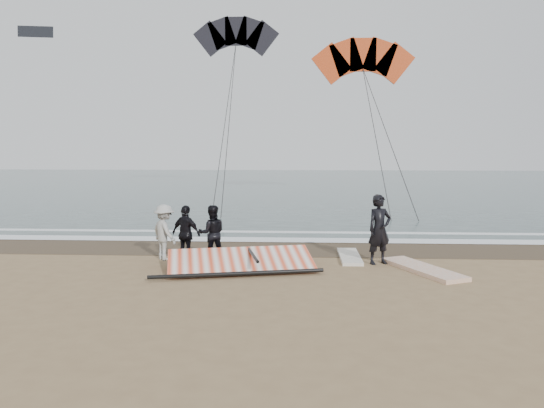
{
  "coord_description": "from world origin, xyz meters",
  "views": [
    {
      "loc": [
        -0.53,
        -12.32,
        3.28
      ],
      "look_at": [
        -1.36,
        3.0,
        1.6
      ],
      "focal_mm": 35.0,
      "sensor_mm": 36.0,
      "label": 1
    }
  ],
  "objects": [
    {
      "name": "board_white",
      "position": [
        2.7,
        1.58,
        0.06
      ],
      "size": [
        1.88,
        2.84,
        0.11
      ],
      "primitive_type": "cube",
      "rotation": [
        0.0,
        0.0,
        0.44
      ],
      "color": "silver",
      "rests_on": "ground"
    },
    {
      "name": "sail_rig",
      "position": [
        -2.16,
        1.49,
        0.19
      ],
      "size": [
        4.32,
        2.53,
        0.5
      ],
      "color": "black",
      "rests_on": "ground"
    },
    {
      "name": "ground",
      "position": [
        0.0,
        0.0,
        0.0
      ],
      "size": [
        120.0,
        120.0,
        0.0
      ],
      "primitive_type": "plane",
      "color": "#8C704C",
      "rests_on": "ground"
    },
    {
      "name": "wet_sand",
      "position": [
        0.0,
        4.5,
        0.01
      ],
      "size": [
        120.0,
        2.8,
        0.01
      ],
      "primitive_type": "cube",
      "color": "#4C3D2B",
      "rests_on": "ground"
    },
    {
      "name": "foam_far",
      "position": [
        0.0,
        7.6,
        0.03
      ],
      "size": [
        120.0,
        0.45,
        0.01
      ],
      "primitive_type": "cube",
      "color": "white",
      "rests_on": "sea"
    },
    {
      "name": "kite_dark",
      "position": [
        -5.2,
        26.27,
        10.87
      ],
      "size": [
        6.73,
        7.67,
        18.47
      ],
      "color": "black",
      "rests_on": "ground"
    },
    {
      "name": "sea",
      "position": [
        0.0,
        33.0,
        0.01
      ],
      "size": [
        120.0,
        54.0,
        0.02
      ],
      "primitive_type": "cube",
      "color": "#233838",
      "rests_on": "ground"
    },
    {
      "name": "man_main",
      "position": [
        1.66,
        2.37,
        0.97
      ],
      "size": [
        0.84,
        0.72,
        1.95
      ],
      "primitive_type": "imported",
      "rotation": [
        0.0,
        0.0,
        0.44
      ],
      "color": "black",
      "rests_on": "ground"
    },
    {
      "name": "board_cream",
      "position": [
        0.92,
        3.11,
        0.05
      ],
      "size": [
        0.59,
        2.19,
        0.09
      ],
      "primitive_type": "cube",
      "rotation": [
        0.0,
        0.0,
        0.0
      ],
      "color": "silver",
      "rests_on": "ground"
    },
    {
      "name": "trio_cluster",
      "position": [
        -3.82,
        2.49,
        0.81
      ],
      "size": [
        2.43,
        1.27,
        1.62
      ],
      "color": "black",
      "rests_on": "ground"
    },
    {
      "name": "kite_red",
      "position": [
        3.23,
        20.94,
        8.28
      ],
      "size": [
        6.88,
        5.24,
        13.05
      ],
      "color": "#C74017",
      "rests_on": "ground"
    },
    {
      "name": "foam_near",
      "position": [
        0.0,
        5.9,
        0.03
      ],
      "size": [
        120.0,
        0.9,
        0.01
      ],
      "primitive_type": "cube",
      "color": "white",
      "rests_on": "sea"
    }
  ]
}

